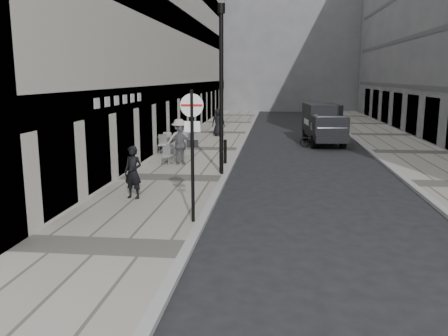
# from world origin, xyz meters

# --- Properties ---
(ground) EXTENTS (120.00, 120.00, 0.00)m
(ground) POSITION_xyz_m (0.00, 0.00, 0.00)
(ground) COLOR black
(ground) RESTS_ON ground
(sidewalk) EXTENTS (4.00, 60.00, 0.12)m
(sidewalk) POSITION_xyz_m (-2.00, 18.00, 0.06)
(sidewalk) COLOR gray
(sidewalk) RESTS_ON ground
(far_sidewalk) EXTENTS (4.00, 60.00, 0.12)m
(far_sidewalk) POSITION_xyz_m (9.00, 18.00, 0.06)
(far_sidewalk) COLOR gray
(far_sidewalk) RESTS_ON ground
(building_far) EXTENTS (24.00, 16.00, 22.00)m
(building_far) POSITION_xyz_m (1.50, 56.00, 11.00)
(building_far) COLOR slate
(building_far) RESTS_ON ground
(walking_man) EXTENTS (0.71, 0.56, 1.70)m
(walking_man) POSITION_xyz_m (-2.53, 7.04, 0.97)
(walking_man) COLOR black
(walking_man) RESTS_ON sidewalk
(sign_post) EXTENTS (0.61, 0.10, 3.53)m
(sign_post) POSITION_xyz_m (-0.20, 4.78, 2.38)
(sign_post) COLOR black
(sign_post) RESTS_ON sidewalk
(lamppost) EXTENTS (0.30, 0.30, 6.62)m
(lamppost) POSITION_xyz_m (-0.20, 11.48, 3.80)
(lamppost) COLOR black
(lamppost) RESTS_ON sidewalk
(bollard_near) EXTENTS (0.14, 0.14, 1.02)m
(bollard_near) POSITION_xyz_m (-0.27, 13.58, 0.63)
(bollard_near) COLOR black
(bollard_near) RESTS_ON sidewalk
(bollard_far) EXTENTS (0.12, 0.12, 0.87)m
(bollard_far) POSITION_xyz_m (-0.15, 11.19, 0.55)
(bollard_far) COLOR black
(bollard_far) RESTS_ON sidewalk
(panel_van) EXTENTS (2.32, 5.17, 2.36)m
(panel_van) POSITION_xyz_m (4.78, 21.30, 1.33)
(panel_van) COLOR black
(panel_van) RESTS_ON ground
(cyclist) EXTENTS (1.78, 0.75, 1.88)m
(cyclist) POSITION_xyz_m (4.23, 19.73, 0.73)
(cyclist) COLOR black
(cyclist) RESTS_ON ground
(pedestrian_a) EXTENTS (1.01, 0.43, 1.72)m
(pedestrian_a) POSITION_xyz_m (-2.20, 13.07, 0.98)
(pedestrian_a) COLOR #5C5C61
(pedestrian_a) RESTS_ON sidewalk
(pedestrian_b) EXTENTS (1.33, 0.85, 1.97)m
(pedestrian_b) POSITION_xyz_m (-2.41, 13.83, 1.10)
(pedestrian_b) COLOR #A19C95
(pedestrian_b) RESTS_ON sidewalk
(pedestrian_c) EXTENTS (0.94, 0.66, 1.82)m
(pedestrian_c) POSITION_xyz_m (-1.80, 23.65, 1.03)
(pedestrian_c) COLOR black
(pedestrian_c) RESTS_ON sidewalk
(cafe_table_near) EXTENTS (0.63, 1.42, 0.81)m
(cafe_table_near) POSITION_xyz_m (-2.80, 13.25, 0.53)
(cafe_table_near) COLOR #A5A5A7
(cafe_table_near) RESTS_ON sidewalk
(cafe_table_mid) EXTENTS (0.80, 1.81, 1.03)m
(cafe_table_mid) POSITION_xyz_m (-3.60, 16.05, 0.64)
(cafe_table_mid) COLOR silver
(cafe_table_mid) RESTS_ON sidewalk
(cafe_table_far) EXTENTS (0.80, 1.80, 1.03)m
(cafe_table_far) POSITION_xyz_m (-2.89, 17.96, 0.64)
(cafe_table_far) COLOR silver
(cafe_table_far) RESTS_ON sidewalk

